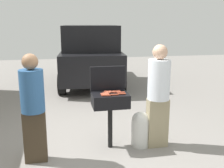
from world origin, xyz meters
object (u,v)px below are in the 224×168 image
(bbq_grill, at_px, (110,102))
(hot_dog_1, at_px, (104,94))
(parked_minivan, at_px, (90,54))
(hot_dog_3, at_px, (106,93))
(hot_dog_9, at_px, (117,92))
(hot_dog_6, at_px, (121,92))
(hot_dog_7, at_px, (105,94))
(hot_dog_10, at_px, (108,92))
(hot_dog_4, at_px, (122,94))
(propane_tank, at_px, (141,128))
(person_left, at_px, (33,105))
(hot_dog_11, at_px, (105,95))
(hot_dog_0, at_px, (109,92))
(hot_dog_8, at_px, (106,95))
(hot_dog_5, at_px, (116,91))
(person_right, at_px, (158,93))
(hot_dog_2, at_px, (114,95))

(bbq_grill, bearing_deg, hot_dog_1, -159.55)
(hot_dog_1, height_order, parked_minivan, parked_minivan)
(hot_dog_3, relative_size, hot_dog_9, 1.00)
(hot_dog_6, xyz_separation_m, hot_dog_7, (-0.28, -0.05, 0.00))
(hot_dog_10, bearing_deg, hot_dog_4, -42.27)
(hot_dog_7, relative_size, propane_tank, 0.21)
(hot_dog_3, height_order, hot_dog_6, same)
(hot_dog_1, relative_size, person_left, 0.08)
(hot_dog_6, distance_m, hot_dog_9, 0.08)
(hot_dog_11, bearing_deg, hot_dog_0, 58.67)
(hot_dog_7, bearing_deg, bbq_grill, 33.75)
(hot_dog_8, relative_size, hot_dog_9, 1.00)
(hot_dog_4, xyz_separation_m, hot_dog_5, (-0.05, 0.18, 0.00))
(hot_dog_10, bearing_deg, bbq_grill, -74.68)
(hot_dog_1, relative_size, propane_tank, 0.21)
(person_left, bearing_deg, hot_dog_1, 25.47)
(hot_dog_6, height_order, hot_dog_7, same)
(hot_dog_5, distance_m, person_right, 0.71)
(hot_dog_7, bearing_deg, hot_dog_8, -86.06)
(hot_dog_6, xyz_separation_m, person_left, (-1.39, -0.22, -0.06))
(hot_dog_7, xyz_separation_m, hot_dog_10, (0.07, 0.15, 0.00))
(hot_dog_5, xyz_separation_m, propane_tank, (0.40, -0.14, -0.65))
(hot_dog_9, bearing_deg, person_left, -168.98)
(bbq_grill, height_order, hot_dog_7, hot_dog_7)
(hot_dog_2, relative_size, hot_dog_11, 1.00)
(hot_dog_3, bearing_deg, hot_dog_7, -119.54)
(person_left, bearing_deg, hot_dog_6, 24.42)
(hot_dog_1, height_order, hot_dog_4, same)
(bbq_grill, distance_m, hot_dog_9, 0.20)
(person_right, bearing_deg, hot_dog_0, -12.23)
(hot_dog_2, distance_m, hot_dog_11, 0.15)
(hot_dog_3, distance_m, person_right, 0.87)
(propane_tank, bearing_deg, hot_dog_5, 160.92)
(hot_dog_7, bearing_deg, hot_dog_0, 49.65)
(hot_dog_1, relative_size, hot_dog_11, 1.00)
(hot_dog_3, height_order, hot_dog_4, same)
(hot_dog_0, height_order, hot_dog_8, same)
(bbq_grill, height_order, person_right, person_right)
(hot_dog_1, distance_m, hot_dog_8, 0.11)
(hot_dog_0, height_order, hot_dog_6, same)
(hot_dog_10, distance_m, parked_minivan, 4.98)
(person_right, height_order, parked_minivan, parked_minivan)
(hot_dog_7, bearing_deg, propane_tank, 1.45)
(hot_dog_5, height_order, hot_dog_11, same)
(hot_dog_9, bearing_deg, hot_dog_2, -114.24)
(propane_tank, distance_m, parked_minivan, 5.16)
(hot_dog_3, relative_size, hot_dog_7, 1.00)
(hot_dog_0, bearing_deg, hot_dog_2, -73.72)
(hot_dog_9, bearing_deg, hot_dog_0, 172.82)
(hot_dog_5, height_order, propane_tank, hot_dog_5)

